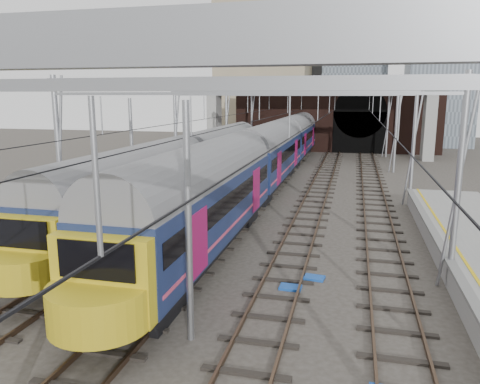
# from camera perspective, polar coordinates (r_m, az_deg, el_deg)

# --- Properties ---
(ground) EXTENTS (160.00, 160.00, 0.00)m
(ground) POSITION_cam_1_polar(r_m,az_deg,el_deg) (13.08, -9.14, -21.40)
(ground) COLOR #38332D
(ground) RESTS_ON ground
(tracks) EXTENTS (14.40, 80.00, 0.22)m
(tracks) POSITION_cam_1_polar(r_m,az_deg,el_deg) (26.41, 3.52, -3.97)
(tracks) COLOR #4C3828
(tracks) RESTS_ON ground
(overhead_line) EXTENTS (16.80, 80.00, 8.00)m
(overhead_line) POSITION_cam_1_polar(r_m,az_deg,el_deg) (31.86, 5.78, 10.59)
(overhead_line) COLOR gray
(overhead_line) RESTS_ON ground
(retaining_wall) EXTENTS (28.00, 2.75, 9.00)m
(retaining_wall) POSITION_cam_1_polar(r_m,az_deg,el_deg) (62.12, 11.02, 8.83)
(retaining_wall) COLOR black
(retaining_wall) RESTS_ON ground
(overbridge) EXTENTS (28.00, 3.00, 9.25)m
(overbridge) POSITION_cam_1_polar(r_m,az_deg,el_deg) (56.23, 9.37, 11.62)
(overbridge) COLOR gray
(overbridge) RESTS_ON ground
(city_skyline) EXTENTS (37.50, 27.50, 60.00)m
(city_skyline) POSITION_cam_1_polar(r_m,az_deg,el_deg) (81.17, 13.07, 18.38)
(city_skyline) COLOR tan
(city_skyline) RESTS_ON ground
(train_main) EXTENTS (3.00, 69.37, 5.10)m
(train_main) POSITION_cam_1_polar(r_m,az_deg,el_deg) (45.82, 5.59, 5.92)
(train_main) COLOR black
(train_main) RESTS_ON ground
(train_second) EXTENTS (2.73, 31.58, 4.72)m
(train_second) POSITION_cam_1_polar(r_m,az_deg,el_deg) (30.57, -6.45, 2.76)
(train_second) COLOR black
(train_second) RESTS_ON ground
(equip_cover_a) EXTENTS (0.86, 0.66, 0.09)m
(equip_cover_a) POSITION_cam_1_polar(r_m,az_deg,el_deg) (19.04, 9.04, -10.28)
(equip_cover_a) COLOR #1649AB
(equip_cover_a) RESTS_ON ground
(equip_cover_b) EXTENTS (0.83, 0.60, 0.10)m
(equip_cover_b) POSITION_cam_1_polar(r_m,az_deg,el_deg) (18.03, 6.17, -11.49)
(equip_cover_b) COLOR #1649AB
(equip_cover_b) RESTS_ON ground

